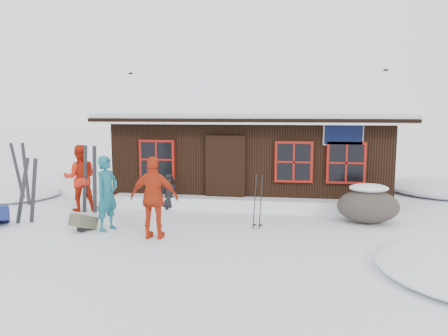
{
  "coord_description": "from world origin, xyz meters",
  "views": [
    {
      "loc": [
        2.7,
        -9.62,
        2.77
      ],
      "look_at": [
        1.04,
        1.25,
        1.3
      ],
      "focal_mm": 35.0,
      "sensor_mm": 36.0,
      "label": 1
    }
  ],
  "objects_px": {
    "backpack_olive": "(83,224)",
    "skier_teal": "(107,193)",
    "boulder": "(368,205)",
    "ski_pair_left": "(28,191)",
    "skier_crouched": "(169,191)",
    "skier_orange_right": "(154,198)",
    "ski_poles": "(258,203)",
    "skier_orange_left": "(80,178)"
  },
  "relations": [
    {
      "from": "backpack_olive",
      "to": "skier_teal",
      "type": "bearing_deg",
      "value": 37.49
    },
    {
      "from": "skier_teal",
      "to": "boulder",
      "type": "distance_m",
      "value": 6.29
    },
    {
      "from": "ski_pair_left",
      "to": "skier_crouched",
      "type": "bearing_deg",
      "value": 30.54
    },
    {
      "from": "skier_teal",
      "to": "boulder",
      "type": "relative_size",
      "value": 1.15
    },
    {
      "from": "skier_orange_right",
      "to": "skier_crouched",
      "type": "bearing_deg",
      "value": -81.47
    },
    {
      "from": "skier_crouched",
      "to": "boulder",
      "type": "bearing_deg",
      "value": -44.83
    },
    {
      "from": "skier_teal",
      "to": "ski_poles",
      "type": "distance_m",
      "value": 3.49
    },
    {
      "from": "skier_crouched",
      "to": "skier_orange_right",
      "type": "bearing_deg",
      "value": -117.23
    },
    {
      "from": "skier_teal",
      "to": "ski_pair_left",
      "type": "height_order",
      "value": "skier_teal"
    },
    {
      "from": "backpack_olive",
      "to": "ski_poles",
      "type": "bearing_deg",
      "value": 36.7
    },
    {
      "from": "skier_teal",
      "to": "ski_poles",
      "type": "relative_size",
      "value": 1.31
    },
    {
      "from": "skier_orange_right",
      "to": "boulder",
      "type": "xyz_separation_m",
      "value": [
        4.79,
        2.07,
        -0.45
      ]
    },
    {
      "from": "backpack_olive",
      "to": "skier_crouched",
      "type": "bearing_deg",
      "value": 86.73
    },
    {
      "from": "skier_crouched",
      "to": "ski_poles",
      "type": "xyz_separation_m",
      "value": [
        2.62,
        -1.67,
        0.12
      ]
    },
    {
      "from": "skier_crouched",
      "to": "backpack_olive",
      "type": "bearing_deg",
      "value": -155.72
    },
    {
      "from": "boulder",
      "to": "ski_poles",
      "type": "bearing_deg",
      "value": -160.56
    },
    {
      "from": "skier_orange_right",
      "to": "ski_poles",
      "type": "bearing_deg",
      "value": -153.16
    },
    {
      "from": "skier_orange_right",
      "to": "ski_pair_left",
      "type": "xyz_separation_m",
      "value": [
        -3.45,
        0.78,
        -0.1
      ]
    },
    {
      "from": "skier_crouched",
      "to": "skier_orange_left",
      "type": "bearing_deg",
      "value": 155.69
    },
    {
      "from": "skier_orange_right",
      "to": "boulder",
      "type": "distance_m",
      "value": 5.24
    },
    {
      "from": "boulder",
      "to": "ski_pair_left",
      "type": "distance_m",
      "value": 8.35
    },
    {
      "from": "skier_teal",
      "to": "ski_poles",
      "type": "bearing_deg",
      "value": -60.77
    },
    {
      "from": "boulder",
      "to": "ski_pair_left",
      "type": "xyz_separation_m",
      "value": [
        -8.25,
        -1.29,
        0.35
      ]
    },
    {
      "from": "skier_orange_left",
      "to": "skier_orange_right",
      "type": "bearing_deg",
      "value": 117.16
    },
    {
      "from": "skier_teal",
      "to": "backpack_olive",
      "type": "distance_m",
      "value": 0.92
    },
    {
      "from": "skier_orange_left",
      "to": "skier_crouched",
      "type": "relative_size",
      "value": 1.83
    },
    {
      "from": "skier_orange_left",
      "to": "ski_pair_left",
      "type": "bearing_deg",
      "value": 43.66
    },
    {
      "from": "boulder",
      "to": "backpack_olive",
      "type": "height_order",
      "value": "boulder"
    },
    {
      "from": "skier_orange_left",
      "to": "ski_poles",
      "type": "relative_size",
      "value": 1.39
    },
    {
      "from": "ski_poles",
      "to": "backpack_olive",
      "type": "distance_m",
      "value": 4.07
    },
    {
      "from": "skier_orange_left",
      "to": "skier_orange_right",
      "type": "relative_size",
      "value": 1.02
    },
    {
      "from": "skier_orange_left",
      "to": "ski_pair_left",
      "type": "xyz_separation_m",
      "value": [
        -0.61,
        -1.5,
        -0.12
      ]
    },
    {
      "from": "skier_orange_right",
      "to": "ski_poles",
      "type": "xyz_separation_m",
      "value": [
        2.14,
        1.14,
        -0.27
      ]
    },
    {
      "from": "skier_crouched",
      "to": "ski_poles",
      "type": "bearing_deg",
      "value": -69.39
    },
    {
      "from": "skier_orange_left",
      "to": "ski_poles",
      "type": "distance_m",
      "value": 5.12
    },
    {
      "from": "skier_orange_left",
      "to": "skier_crouched",
      "type": "xyz_separation_m",
      "value": [
        2.36,
        0.53,
        -0.41
      ]
    },
    {
      "from": "skier_crouched",
      "to": "ski_pair_left",
      "type": "height_order",
      "value": "ski_pair_left"
    },
    {
      "from": "skier_teal",
      "to": "skier_orange_right",
      "type": "height_order",
      "value": "skier_orange_right"
    },
    {
      "from": "skier_orange_right",
      "to": "ski_pair_left",
      "type": "relative_size",
      "value": 1.07
    },
    {
      "from": "ski_pair_left",
      "to": "ski_poles",
      "type": "distance_m",
      "value": 5.61
    },
    {
      "from": "skier_orange_right",
      "to": "backpack_olive",
      "type": "distance_m",
      "value": 2.01
    },
    {
      "from": "skier_crouched",
      "to": "skier_teal",
      "type": "bearing_deg",
      "value": -145.73
    }
  ]
}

